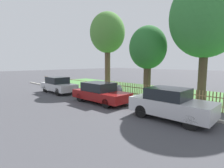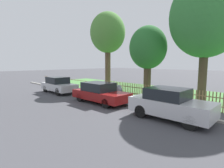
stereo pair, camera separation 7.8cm
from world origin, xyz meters
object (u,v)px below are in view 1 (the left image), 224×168
at_px(parked_car_black_saloon, 100,93).
at_px(covered_motorcycle, 114,89).
at_px(tree_mid_park, 206,17).
at_px(parked_car_silver_hatchback, 58,85).
at_px(parked_car_navy_estate, 170,104).
at_px(tree_behind_motorcycle, 148,48).
at_px(tree_nearest_kerb, 107,34).

bearing_deg(parked_car_black_saloon, covered_motorcycle, 110.40).
distance_m(covered_motorcycle, tree_mid_park, 8.51).
distance_m(parked_car_silver_hatchback, parked_car_navy_estate, 10.92).
distance_m(parked_car_navy_estate, tree_mid_park, 7.66).
xyz_separation_m(parked_car_black_saloon, covered_motorcycle, (-0.93, 2.40, -0.09)).
distance_m(tree_behind_motorcycle, tree_mid_park, 4.79).
distance_m(parked_car_navy_estate, tree_nearest_kerb, 11.90).
bearing_deg(covered_motorcycle, parked_car_black_saloon, -67.99).
height_order(parked_car_silver_hatchback, tree_behind_motorcycle, tree_behind_motorcycle).
distance_m(parked_car_silver_hatchback, tree_behind_motorcycle, 8.73).
xyz_separation_m(covered_motorcycle, tree_nearest_kerb, (-3.49, 2.61, 5.18)).
distance_m(parked_car_silver_hatchback, tree_nearest_kerb, 7.28).
bearing_deg(tree_mid_park, parked_car_silver_hatchback, -151.45).
height_order(parked_car_silver_hatchback, covered_motorcycle, parked_car_silver_hatchback).
xyz_separation_m(parked_car_black_saloon, tree_mid_park, (4.82, 5.69, 5.25)).
bearing_deg(parked_car_silver_hatchback, tree_nearest_kerb, 76.44).
relative_size(parked_car_navy_estate, tree_nearest_kerb, 0.49).
relative_size(parked_car_silver_hatchback, tree_mid_park, 0.47).
height_order(covered_motorcycle, tree_mid_park, tree_mid_park).
bearing_deg(parked_car_silver_hatchback, covered_motorcycle, 28.21).
xyz_separation_m(parked_car_silver_hatchback, tree_nearest_kerb, (1.33, 5.07, 5.05)).
relative_size(parked_car_silver_hatchback, tree_nearest_kerb, 0.52).
xyz_separation_m(tree_behind_motorcycle, tree_mid_park, (4.33, 0.59, 1.95)).
bearing_deg(tree_nearest_kerb, tree_behind_motorcycle, 1.11).
height_order(tree_nearest_kerb, tree_mid_park, tree_mid_park).
distance_m(parked_car_black_saloon, tree_nearest_kerb, 8.40).
bearing_deg(covered_motorcycle, parked_car_navy_estate, -20.29).
distance_m(parked_car_silver_hatchback, tree_mid_park, 13.12).
height_order(parked_car_navy_estate, tree_mid_park, tree_mid_park).
bearing_deg(parked_car_navy_estate, parked_car_black_saloon, 179.64).
relative_size(tree_nearest_kerb, tree_mid_park, 0.90).
bearing_deg(covered_motorcycle, tree_behind_motorcycle, 62.96).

